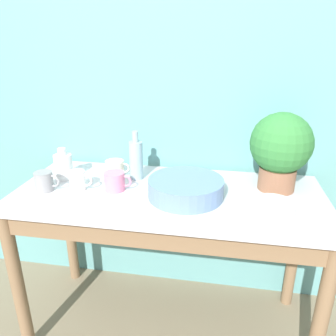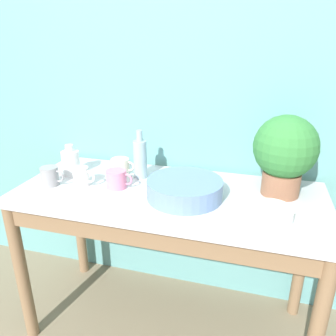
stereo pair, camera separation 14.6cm
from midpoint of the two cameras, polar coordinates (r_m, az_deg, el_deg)
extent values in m
cube|color=#609E9E|center=(1.73, -0.32, 13.62)|extent=(6.00, 0.05, 2.40)
cylinder|color=#846647|center=(1.77, -27.00, -17.79)|extent=(0.06, 0.06, 0.76)
cylinder|color=#846647|center=(1.53, 22.28, -24.01)|extent=(0.06, 0.06, 0.76)
cylinder|color=#846647|center=(2.13, -18.75, -9.45)|extent=(0.06, 0.06, 0.76)
cylinder|color=#846647|center=(1.94, 19.21, -12.89)|extent=(0.06, 0.06, 0.76)
cube|color=#846647|center=(1.31, -5.27, -12.04)|extent=(1.32, 0.02, 0.10)
cube|color=silver|center=(1.51, -2.77, -4.66)|extent=(1.42, 0.63, 0.02)
cylinder|color=#8C5B42|center=(1.58, 15.92, -1.78)|extent=(0.17, 0.17, 0.11)
sphere|color=#337A38|center=(1.52, 16.57, 4.12)|extent=(0.28, 0.28, 0.28)
cylinder|color=#6684B2|center=(1.44, 0.23, -3.57)|extent=(0.33, 0.33, 0.08)
cylinder|color=#93B2BC|center=(1.63, -8.11, 1.26)|extent=(0.07, 0.07, 0.19)
cylinder|color=#93B2BC|center=(1.59, -8.34, 5.40)|extent=(0.03, 0.03, 0.05)
cylinder|color=white|center=(1.74, -20.04, 0.19)|extent=(0.09, 0.09, 0.12)
cylinder|color=white|center=(1.71, -20.37, 2.65)|extent=(0.04, 0.04, 0.03)
cylinder|color=white|center=(1.59, -18.06, -2.13)|extent=(0.07, 0.07, 0.09)
torus|color=white|center=(1.57, -16.73, -2.10)|extent=(0.06, 0.01, 0.06)
cylinder|color=pink|center=(1.54, -11.97, -2.32)|extent=(0.10, 0.10, 0.09)
torus|color=pink|center=(1.52, -10.14, -2.33)|extent=(0.06, 0.01, 0.06)
cylinder|color=gray|center=(1.64, -23.21, -2.19)|extent=(0.08, 0.08, 0.09)
torus|color=gray|center=(1.61, -21.85, -2.18)|extent=(0.06, 0.01, 0.06)
cylinder|color=beige|center=(1.71, -11.67, -0.05)|extent=(0.10, 0.10, 0.08)
torus|color=beige|center=(1.69, -10.02, -0.03)|extent=(0.05, 0.01, 0.05)
cylinder|color=silver|center=(1.37, 14.99, -6.71)|extent=(0.17, 0.17, 0.05)
camera|label=1|loc=(0.07, -92.86, -1.12)|focal=35.00mm
camera|label=2|loc=(0.07, 87.14, 1.12)|focal=35.00mm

